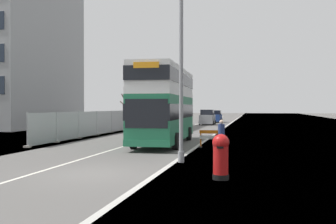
{
  "coord_description": "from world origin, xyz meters",
  "views": [
    {
      "loc": [
        5.79,
        -12.78,
        2.48
      ],
      "look_at": [
        1.12,
        7.26,
        2.2
      ],
      "focal_mm": 39.63,
      "sensor_mm": 36.0,
      "label": 1
    }
  ],
  "objects_px": {
    "double_decker_bus": "(165,104)",
    "pedestrian_at_kerb": "(221,138)",
    "car_receding_mid": "(207,118)",
    "car_oncoming_near": "(160,118)",
    "lamppost_foreground": "(181,70)",
    "car_receding_far": "(215,117)",
    "red_pillar_postbox": "(221,155)",
    "roadworks_barrier": "(212,137)"
  },
  "relations": [
    {
      "from": "car_oncoming_near",
      "to": "car_receding_far",
      "type": "bearing_deg",
      "value": 71.54
    },
    {
      "from": "car_receding_mid",
      "to": "car_receding_far",
      "type": "relative_size",
      "value": 0.89
    },
    {
      "from": "lamppost_foreground",
      "to": "car_receding_far",
      "type": "distance_m",
      "value": 43.46
    },
    {
      "from": "red_pillar_postbox",
      "to": "car_oncoming_near",
      "type": "distance_m",
      "value": 32.96
    },
    {
      "from": "lamppost_foreground",
      "to": "roadworks_barrier",
      "type": "height_order",
      "value": "lamppost_foreground"
    },
    {
      "from": "double_decker_bus",
      "to": "lamppost_foreground",
      "type": "distance_m",
      "value": 8.48
    },
    {
      "from": "pedestrian_at_kerb",
      "to": "double_decker_bus",
      "type": "bearing_deg",
      "value": 129.1
    },
    {
      "from": "car_receding_mid",
      "to": "car_receding_far",
      "type": "height_order",
      "value": "car_receding_mid"
    },
    {
      "from": "car_oncoming_near",
      "to": "pedestrian_at_kerb",
      "type": "distance_m",
      "value": 26.9
    },
    {
      "from": "double_decker_bus",
      "to": "pedestrian_at_kerb",
      "type": "height_order",
      "value": "double_decker_bus"
    },
    {
      "from": "car_receding_far",
      "to": "pedestrian_at_kerb",
      "type": "xyz_separation_m",
      "value": [
        4.49,
        -40.51,
        0.0
      ]
    },
    {
      "from": "car_oncoming_near",
      "to": "car_receding_far",
      "type": "distance_m",
      "value": 16.24
    },
    {
      "from": "car_receding_mid",
      "to": "car_oncoming_near",
      "type": "bearing_deg",
      "value": -123.94
    },
    {
      "from": "lamppost_foreground",
      "to": "car_receding_mid",
      "type": "height_order",
      "value": "lamppost_foreground"
    },
    {
      "from": "double_decker_bus",
      "to": "car_oncoming_near",
      "type": "relative_size",
      "value": 2.48
    },
    {
      "from": "lamppost_foreground",
      "to": "roadworks_barrier",
      "type": "bearing_deg",
      "value": 83.67
    },
    {
      "from": "car_receding_far",
      "to": "lamppost_foreground",
      "type": "bearing_deg",
      "value": -86.11
    },
    {
      "from": "double_decker_bus",
      "to": "red_pillar_postbox",
      "type": "relative_size",
      "value": 6.9
    },
    {
      "from": "lamppost_foreground",
      "to": "car_oncoming_near",
      "type": "xyz_separation_m",
      "value": [
        -8.08,
        27.84,
        -3.02
      ]
    },
    {
      "from": "lamppost_foreground",
      "to": "car_receding_far",
      "type": "bearing_deg",
      "value": 93.89
    },
    {
      "from": "roadworks_barrier",
      "to": "car_receding_mid",
      "type": "xyz_separation_m",
      "value": [
        -3.85,
        28.97,
        0.33
      ]
    },
    {
      "from": "double_decker_bus",
      "to": "pedestrian_at_kerb",
      "type": "bearing_deg",
      "value": -50.9
    },
    {
      "from": "red_pillar_postbox",
      "to": "car_receding_mid",
      "type": "height_order",
      "value": "car_receding_mid"
    },
    {
      "from": "car_receding_mid",
      "to": "pedestrian_at_kerb",
      "type": "distance_m",
      "value": 32.76
    },
    {
      "from": "double_decker_bus",
      "to": "car_receding_far",
      "type": "xyz_separation_m",
      "value": [
        -0.27,
        35.32,
        -1.76
      ]
    },
    {
      "from": "red_pillar_postbox",
      "to": "car_receding_far",
      "type": "height_order",
      "value": "car_receding_far"
    },
    {
      "from": "red_pillar_postbox",
      "to": "roadworks_barrier",
      "type": "relative_size",
      "value": 1.03
    },
    {
      "from": "red_pillar_postbox",
      "to": "car_receding_far",
      "type": "bearing_deg",
      "value": 96.12
    },
    {
      "from": "lamppost_foreground",
      "to": "roadworks_barrier",
      "type": "xyz_separation_m",
      "value": [
        0.68,
        6.17,
        -3.47
      ]
    },
    {
      "from": "car_receding_mid",
      "to": "red_pillar_postbox",
      "type": "bearing_deg",
      "value": -82.29
    },
    {
      "from": "lamppost_foreground",
      "to": "pedestrian_at_kerb",
      "type": "relative_size",
      "value": 4.77
    },
    {
      "from": "lamppost_foreground",
      "to": "car_receding_mid",
      "type": "xyz_separation_m",
      "value": [
        -3.17,
        35.14,
        -3.14
      ]
    },
    {
      "from": "red_pillar_postbox",
      "to": "pedestrian_at_kerb",
      "type": "xyz_separation_m",
      "value": [
        -0.52,
        6.24,
        0.07
      ]
    },
    {
      "from": "car_receding_mid",
      "to": "pedestrian_at_kerb",
      "type": "xyz_separation_m",
      "value": [
        4.72,
        -32.41,
        -0.06
      ]
    },
    {
      "from": "lamppost_foreground",
      "to": "red_pillar_postbox",
      "type": "height_order",
      "value": "lamppost_foreground"
    },
    {
      "from": "lamppost_foreground",
      "to": "car_receding_mid",
      "type": "distance_m",
      "value": 35.42
    },
    {
      "from": "lamppost_foreground",
      "to": "car_receding_mid",
      "type": "bearing_deg",
      "value": 95.15
    },
    {
      "from": "car_oncoming_near",
      "to": "car_receding_mid",
      "type": "xyz_separation_m",
      "value": [
        4.92,
        7.3,
        -0.11
      ]
    },
    {
      "from": "car_oncoming_near",
      "to": "car_receding_far",
      "type": "relative_size",
      "value": 0.98
    },
    {
      "from": "red_pillar_postbox",
      "to": "car_oncoming_near",
      "type": "xyz_separation_m",
      "value": [
        -10.15,
        31.36,
        0.25
      ]
    },
    {
      "from": "car_oncoming_near",
      "to": "double_decker_bus",
      "type": "bearing_deg",
      "value": -74.79
    },
    {
      "from": "roadworks_barrier",
      "to": "car_receding_far",
      "type": "xyz_separation_m",
      "value": [
        -3.62,
        37.07,
        0.27
      ]
    }
  ]
}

